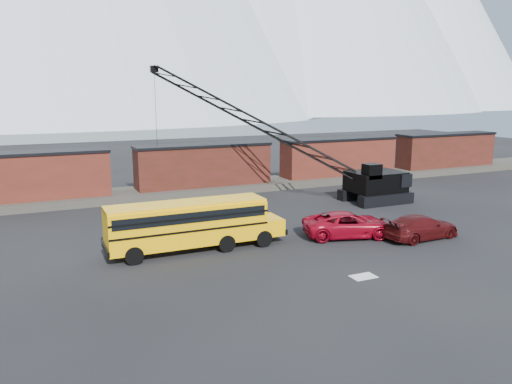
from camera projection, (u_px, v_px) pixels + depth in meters
ground at (318, 256)px, 30.75m from camera, size 160.00×160.00×0.00m
gravel_berm at (204, 189)px, 50.34m from camera, size 120.00×5.00×0.70m
boxcar_west_near at (29, 176)px, 43.41m from camera, size 13.70×3.10×4.17m
boxcar_mid at (204, 165)px, 49.86m from camera, size 13.70×3.10×4.17m
boxcar_east_near at (339, 157)px, 56.31m from camera, size 13.70×3.10×4.17m
boxcar_east_far at (446, 150)px, 62.75m from camera, size 13.70×3.10×4.17m
snow_patch at (363, 277)px, 27.38m from camera, size 1.40×0.90×0.02m
school_bus at (193, 223)px, 31.55m from camera, size 11.65×2.65×3.19m
red_pickup at (348, 224)px, 34.78m from camera, size 6.85×4.58×1.75m
maroon_suv at (421, 227)px, 34.33m from camera, size 5.83×2.63×1.66m
crawler_crane at (256, 123)px, 45.56m from camera, size 20.84×13.29×12.52m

